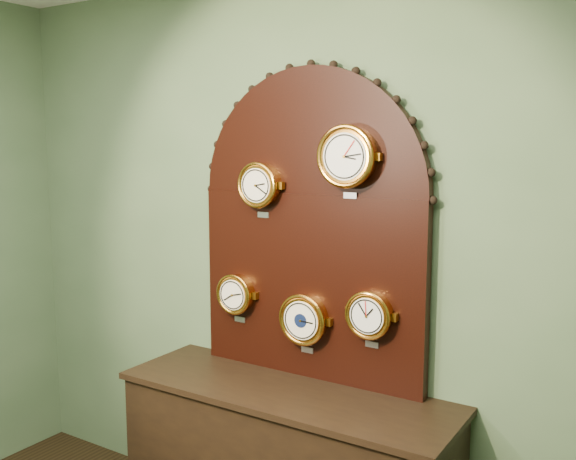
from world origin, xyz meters
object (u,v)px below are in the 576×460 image
Objects in this scene: hygrometer at (236,294)px; display_board at (310,216)px; arabic_clock at (347,156)px; barometer at (304,319)px; tide_clock at (369,315)px; roman_clock at (259,185)px.

display_board is at bearing 9.37° from hygrometer.
arabic_clock is 0.81m from barometer.
arabic_clock reaches higher than tide_clock.
hygrometer is 0.86× the size of barometer.
barometer is at bearing -0.16° from hygrometer.
roman_clock is (-0.25, -0.07, 0.14)m from display_board.
display_board is 0.59m from hygrometer.
display_board is at bearing 169.26° from tide_clock.
hygrometer is (-0.63, 0.00, -0.71)m from arabic_clock.
roman_clock is 0.91× the size of barometer.
arabic_clock is 1.10× the size of barometer.
tide_clock is at bearing 0.01° from roman_clock.
roman_clock is 0.50m from arabic_clock.
hygrometer is at bearing 179.84° from barometer.
arabic_clock is 0.95m from hygrometer.
barometer is (0.01, -0.07, -0.49)m from display_board.
barometer is at bearing 179.84° from arabic_clock.
tide_clock reaches higher than hygrometer.
display_board is 5.52× the size of roman_clock.
tide_clock is (0.12, 0.00, -0.71)m from arabic_clock.
arabic_clock is at bearing -0.16° from barometer.
display_board reaches higher than arabic_clock.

